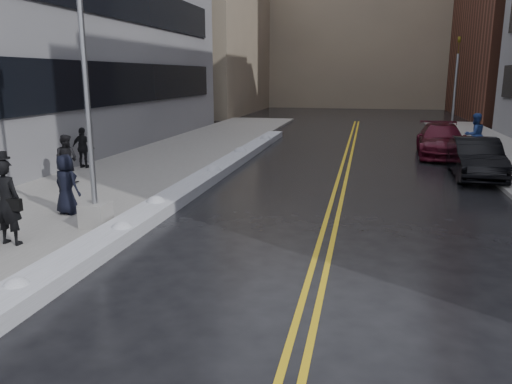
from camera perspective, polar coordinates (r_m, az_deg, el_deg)
The scene contains 16 objects.
ground at distance 10.39m, azimuth -7.19°, elevation -9.00°, with size 160.00×160.00×0.00m, color black.
sidewalk_west at distance 21.43m, azimuth -12.81°, elevation 2.59°, with size 5.50×50.00×0.15m, color gray.
lane_line_left at distance 19.46m, azimuth 9.36°, elevation 1.48°, with size 0.12×50.00×0.01m, color gold.
lane_line_right at distance 19.44m, azimuth 10.25°, elevation 1.43°, with size 0.12×50.00×0.01m, color gold.
snow_ridge at distance 18.37m, azimuth -6.11°, elevation 1.41°, with size 0.90×30.00×0.34m, color silver.
building_west_far at distance 56.50m, azimuth -7.44°, elevation 18.31°, with size 14.00×22.00×18.00m, color gray.
building_far at distance 69.41m, azimuth 11.94°, elevation 18.84°, with size 36.00×16.00×22.00m, color gray.
lamppost at distance 12.94m, azimuth -18.49°, elevation 6.44°, with size 0.65×0.65×7.62m.
traffic_signal at distance 33.44m, azimuth 21.82°, elevation 11.45°, with size 0.16×0.20×6.00m.
pedestrian_fedora at distance 12.49m, azimuth -26.57°, elevation -1.04°, with size 0.72×0.47×1.97m, color black.
pedestrian_b at distance 18.92m, azimuth -20.85°, elevation 3.56°, with size 0.84×0.66×1.73m, color black.
pedestrian_c at distance 14.65m, azimuth -20.86°, elevation 0.82°, with size 0.81×0.53×1.66m, color black.
pedestrian_d at distance 21.82m, azimuth -19.13°, elevation 4.80°, with size 0.98×0.41×1.67m, color black.
pedestrian_east at distance 25.71m, azimuth 23.69°, elevation 6.00°, with size 0.99×0.77×2.03m, color navy.
car_black at distance 21.08m, azimuth 23.80°, elevation 3.55°, with size 1.63×4.69×1.54m, color black.
car_maroon at distance 26.20m, azimuth 20.39°, elevation 5.56°, with size 2.20×5.40×1.57m, color #440B18.
Camera 1 is at (3.31, -9.04, 3.91)m, focal length 35.00 mm.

